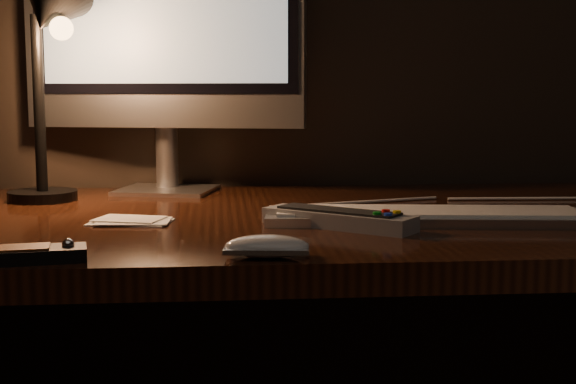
{
  "coord_description": "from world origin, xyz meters",
  "views": [
    {
      "loc": [
        -0.09,
        0.6,
        0.94
      ],
      "look_at": [
        0.01,
        1.73,
        0.8
      ],
      "focal_mm": 50.0,
      "sensor_mm": 36.0,
      "label": 1
    }
  ],
  "objects": [
    {
      "name": "desk",
      "position": [
        0.0,
        1.93,
        0.62
      ],
      "size": [
        1.6,
        0.75,
        0.75
      ],
      "color": "#34180C",
      "rests_on": "ground"
    },
    {
      "name": "monitor",
      "position": [
        -0.19,
        2.14,
        1.08
      ],
      "size": [
        0.53,
        0.19,
        0.57
      ],
      "rotation": [
        0.0,
        0.0,
        -0.25
      ],
      "color": "silver",
      "rests_on": "desk"
    },
    {
      "name": "keyboard",
      "position": [
        0.22,
        1.76,
        0.76
      ],
      "size": [
        0.5,
        0.19,
        0.02
      ],
      "primitive_type": "cube",
      "rotation": [
        0.0,
        0.0,
        -0.12
      ],
      "color": "silver",
      "rests_on": "desk"
    },
    {
      "name": "mouse",
      "position": [
        -0.03,
        1.52,
        0.76
      ],
      "size": [
        0.1,
        0.06,
        0.02
      ],
      "primitive_type": "ellipsoid",
      "rotation": [
        0.0,
        0.0,
        -0.12
      ],
      "color": "white",
      "rests_on": "desk"
    },
    {
      "name": "media_remote",
      "position": [
        -0.31,
        1.52,
        0.76
      ],
      "size": [
        0.14,
        0.07,
        0.03
      ],
      "rotation": [
        0.0,
        0.0,
        0.17
      ],
      "color": "black",
      "rests_on": "desk"
    },
    {
      "name": "tv_remote",
      "position": [
        0.08,
        1.72,
        0.76
      ],
      "size": [
        0.21,
        0.19,
        0.03
      ],
      "rotation": [
        0.0,
        0.0,
        -0.67
      ],
      "color": "gray",
      "rests_on": "desk"
    },
    {
      "name": "papers",
      "position": [
        -0.22,
        1.79,
        0.75
      ],
      "size": [
        0.13,
        0.1,
        0.01
      ],
      "primitive_type": "cube",
      "rotation": [
        0.0,
        0.0,
        -0.21
      ],
      "color": "white",
      "rests_on": "desk"
    },
    {
      "name": "desk_lamp",
      "position": [
        -0.37,
        2.01,
        1.03
      ],
      "size": [
        0.19,
        0.21,
        0.41
      ],
      "rotation": [
        0.0,
        0.0,
        0.24
      ],
      "color": "black",
      "rests_on": "desk"
    },
    {
      "name": "cable",
      "position": [
        0.31,
        1.96,
        0.75
      ],
      "size": [
        0.59,
        0.06,
        0.01
      ],
      "primitive_type": "cylinder",
      "rotation": [
        0.0,
        1.57,
        0.09
      ],
      "color": "white",
      "rests_on": "desk"
    }
  ]
}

